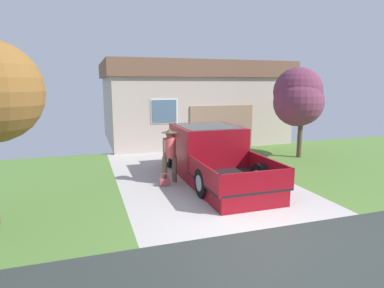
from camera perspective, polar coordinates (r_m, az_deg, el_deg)
ground at (r=6.00m, az=21.57°, el=-20.91°), size 29.20×18.60×0.18m
pickup_truck at (r=10.85m, az=2.93°, el=-1.71°), size 2.20×5.52×1.68m
person_with_hat at (r=10.09m, az=-3.94°, el=-1.47°), size 0.48×0.47×1.70m
handbag at (r=10.01m, az=-4.79°, el=-6.58°), size 0.31×0.18×0.40m
house_with_garage at (r=18.41m, az=-0.40°, el=7.45°), size 9.32×6.72×4.15m
neighbor_tree at (r=14.35m, az=18.04°, el=7.50°), size 2.23×2.18×3.73m
wheeled_trash_bin at (r=15.98m, az=7.52°, el=1.37°), size 0.60×0.72×1.03m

